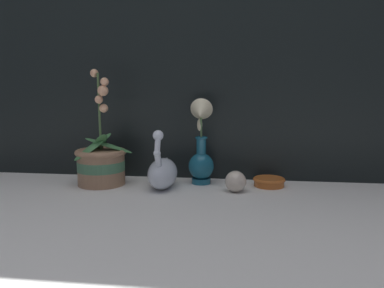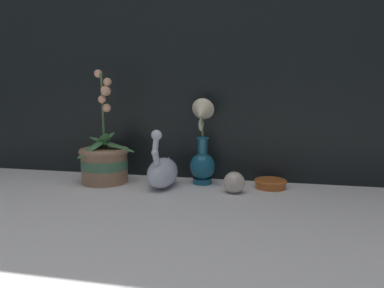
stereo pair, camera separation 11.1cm
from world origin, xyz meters
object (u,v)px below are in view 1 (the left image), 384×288
object	(u,v)px
blue_vase	(201,150)
swan_figurine	(163,172)
amber_dish	(269,181)
orchid_potted_plant	(101,162)
glass_sphere	(235,181)

from	to	relation	value
blue_vase	swan_figurine	bearing A→B (deg)	-148.55
swan_figurine	amber_dish	bearing A→B (deg)	11.27
orchid_potted_plant	glass_sphere	xyz separation A→B (m)	(0.46, -0.04, -0.05)
glass_sphere	amber_dish	bearing A→B (deg)	37.75
orchid_potted_plant	blue_vase	bearing A→B (deg)	8.44
swan_figurine	blue_vase	world-z (taller)	blue_vase
glass_sphere	amber_dish	size ratio (longest dim) A/B	0.63
orchid_potted_plant	blue_vase	world-z (taller)	orchid_potted_plant
amber_dish	swan_figurine	bearing A→B (deg)	-168.73
amber_dish	blue_vase	bearing A→B (deg)	179.24
glass_sphere	orchid_potted_plant	bearing A→B (deg)	175.09
glass_sphere	swan_figurine	bearing A→B (deg)	176.04
blue_vase	orchid_potted_plant	bearing A→B (deg)	-171.56
blue_vase	amber_dish	bearing A→B (deg)	-0.76
orchid_potted_plant	amber_dish	size ratio (longest dim) A/B	3.63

